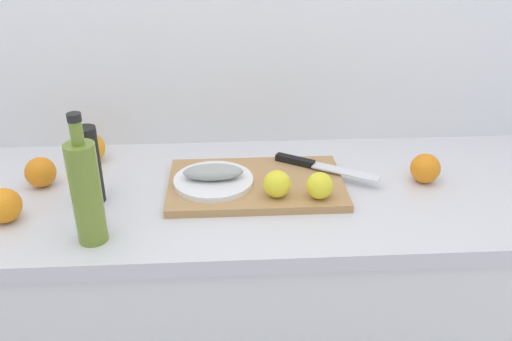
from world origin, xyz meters
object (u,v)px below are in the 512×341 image
lemon_0 (320,186)px  pepper_mill (90,165)px  cutting_board (256,184)px  fish_fillet (213,173)px  orange_0 (90,148)px  white_plate (214,182)px  chef_knife (313,165)px  olive_oil_bottle (86,191)px

lemon_0 → pepper_mill: (-0.55, 0.05, 0.04)m
cutting_board → fish_fillet: (-0.11, -0.01, 0.04)m
orange_0 → white_plate: bearing=-29.2°
cutting_board → orange_0: orange_0 is taller
cutting_board → lemon_0: (0.15, -0.09, 0.04)m
fish_fillet → chef_knife: 0.28m
white_plate → pepper_mill: bearing=-174.3°
olive_oil_bottle → cutting_board: bearing=30.0°
white_plate → fish_fillet: (-0.00, -0.00, 0.03)m
white_plate → pepper_mill: size_ratio=1.04×
chef_knife → lemon_0: (-0.01, -0.16, 0.02)m
white_plate → orange_0: size_ratio=2.41×
cutting_board → pepper_mill: (-0.40, -0.04, 0.09)m
white_plate → olive_oil_bottle: (-0.26, -0.20, 0.09)m
fish_fillet → olive_oil_bottle: 0.34m
cutting_board → orange_0: size_ratio=5.35×
cutting_board → lemon_0: size_ratio=6.83×
white_plate → orange_0: (-0.35, 0.19, 0.01)m
orange_0 → pepper_mill: size_ratio=0.43×
lemon_0 → olive_oil_bottle: 0.53m
chef_knife → pepper_mill: bearing=-137.8°
chef_knife → fish_fillet: bearing=-132.2°
cutting_board → white_plate: 0.11m
cutting_board → orange_0: 0.49m
olive_oil_bottle → orange_0: olive_oil_bottle is taller
cutting_board → orange_0: bearing=158.3°
cutting_board → chef_knife: bearing=23.0°
fish_fillet → pepper_mill: 0.30m
chef_knife → lemon_0: 0.16m
fish_fillet → chef_knife: fish_fillet is taller
white_plate → fish_fillet: 0.03m
white_plate → olive_oil_bottle: size_ratio=0.68×
orange_0 → pepper_mill: (0.05, -0.22, 0.06)m
cutting_board → white_plate: size_ratio=2.21×
lemon_0 → cutting_board: bearing=147.6°
pepper_mill → cutting_board: bearing=6.0°
cutting_board → fish_fillet: size_ratio=2.95×
fish_fillet → white_plate: bearing=63.4°
chef_knife → pepper_mill: (-0.56, -0.11, 0.07)m
fish_fillet → olive_oil_bottle: bearing=-142.4°
lemon_0 → pepper_mill: size_ratio=0.34×
lemon_0 → olive_oil_bottle: size_ratio=0.22×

